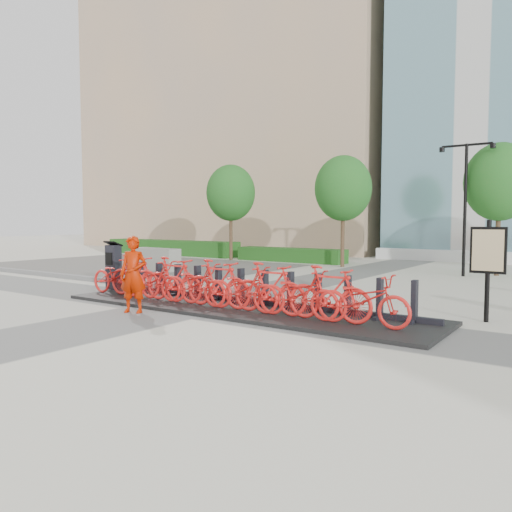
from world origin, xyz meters
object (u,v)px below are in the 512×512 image
Objects in this scene: kiosk at (114,266)px; worker_red at (133,274)px; bike_0 at (117,276)px; map_sign at (488,255)px; jersey_barrier at (156,259)px.

worker_red reaches higher than kiosk.
map_sign is at bearing -76.37° from bike_0.
bike_0 is at bearing -47.11° from jersey_barrier.
map_sign is (9.02, 2.19, 0.82)m from bike_0.
bike_0 is 0.90× the size of map_sign.
bike_0 is 9.32m from map_sign.
jersey_barrier is (-4.70, 5.94, -0.11)m from bike_0.
kiosk is 10.10m from map_sign.
kiosk is 0.81× the size of worker_red.
kiosk is at bearing -172.47° from map_sign.
bike_0 reaches higher than jersey_barrier.
worker_red is at bearing -121.05° from bike_0.
kiosk reaches higher than bike_0.
kiosk is 3.66m from worker_red.
kiosk is at bearing -50.06° from jersey_barrier.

